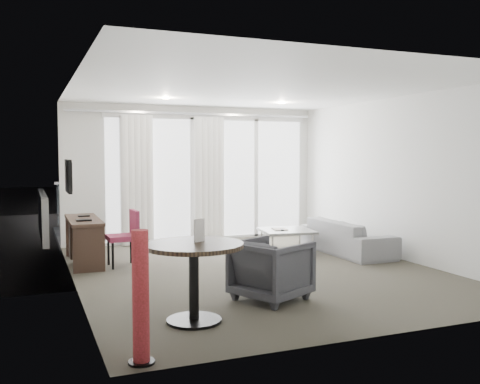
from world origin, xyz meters
name	(u,v)px	position (x,y,z in m)	size (l,w,h in m)	color
floor	(255,270)	(0.00, 0.00, 0.00)	(5.00, 6.00, 0.00)	#433F34
ceiling	(256,89)	(0.00, 0.00, 2.60)	(5.00, 6.00, 0.00)	white
wall_left	(73,184)	(-2.50, 0.00, 1.30)	(0.00, 6.00, 2.60)	silver
wall_right	(398,178)	(2.50, 0.00, 1.30)	(0.00, 6.00, 2.60)	silver
wall_front	(387,196)	(0.00, -3.00, 1.30)	(5.00, 0.00, 2.60)	silver
window_panel	(209,179)	(0.30, 2.98, 1.20)	(4.00, 0.02, 2.38)	white
window_frame	(209,179)	(0.30, 2.97, 1.20)	(4.10, 0.06, 2.44)	white
curtain_left	(137,180)	(-1.15, 2.82, 1.20)	(0.60, 0.20, 2.38)	white
curtain_right	(209,179)	(0.25, 2.82, 1.20)	(0.60, 0.20, 2.38)	white
curtain_track	(197,114)	(0.00, 2.82, 2.45)	(4.80, 0.04, 0.04)	#B2B2B7
downlight_a	(166,98)	(-0.90, 1.60, 2.59)	(0.12, 0.12, 0.02)	#FFE0B2
downlight_b	(282,103)	(1.20, 1.60, 2.59)	(0.12, 0.12, 0.02)	#FFE0B2
desk	(84,241)	(-2.24, 1.45, 0.35)	(0.46, 1.48, 0.69)	#35241B
tv	(68,176)	(-2.46, 1.45, 1.35)	(0.05, 0.80, 0.50)	black
desk_chair	(122,238)	(-1.73, 1.03, 0.42)	(0.46, 0.43, 0.84)	#8D2945
round_table	(194,283)	(-1.52, -1.95, 0.40)	(1.00, 1.00, 0.80)	black
menu_card	(199,249)	(-1.44, -1.89, 0.72)	(0.13, 0.02, 0.23)	white
red_lamp	(141,297)	(-2.22, -2.82, 0.54)	(0.22, 0.22, 1.08)	maroon
tub_armchair	(271,270)	(-0.45, -1.49, 0.35)	(0.75, 0.77, 0.70)	#37373C
coffee_table	(287,241)	(1.10, 1.18, 0.19)	(0.86, 0.86, 0.39)	gray
remote	(282,232)	(0.99, 1.13, 0.36)	(0.05, 0.16, 0.02)	black
magazine	(280,231)	(0.98, 1.22, 0.36)	(0.24, 0.30, 0.02)	gray
sofa	(347,237)	(2.01, 0.69, 0.28)	(1.92, 0.75, 0.56)	gray
terrace_slab	(188,232)	(0.30, 4.50, -0.06)	(5.60, 3.00, 0.12)	#4D4D50
rattan_chair_a	(201,212)	(0.44, 3.98, 0.44)	(0.60, 0.60, 0.87)	brown
rattan_chair_b	(266,209)	(2.23, 4.48, 0.38)	(0.51, 0.51, 0.75)	brown
rattan_table	(224,221)	(0.96, 3.96, 0.23)	(0.45, 0.45, 0.45)	brown
balustrade	(171,202)	(0.30, 5.95, 0.50)	(5.50, 0.06, 1.05)	#B2B2B7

